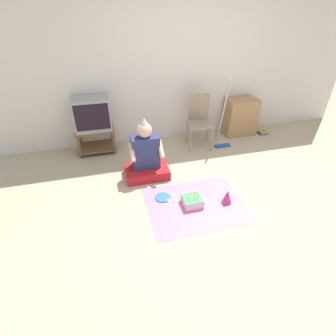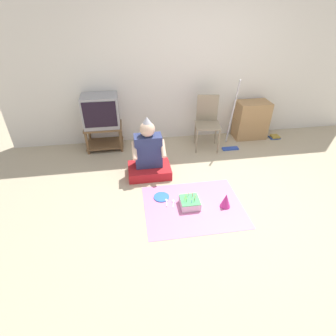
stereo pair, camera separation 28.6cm
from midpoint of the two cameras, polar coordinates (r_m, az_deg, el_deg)
name	(u,v)px [view 1 (the left image)]	position (r m, az deg, el deg)	size (l,w,h in m)	color
ground_plane	(229,200)	(3.51, 10.85, -6.86)	(16.00, 16.00, 0.00)	tan
wall_back	(185,65)	(4.69, 1.87, 21.55)	(6.40, 0.06, 2.55)	silver
tv_stand	(96,138)	(4.61, -17.14, 6.31)	(0.62, 0.44, 0.42)	brown
tv	(92,114)	(4.45, -18.04, 11.18)	(0.57, 0.43, 0.51)	#99999E
folding_chair	(199,118)	(4.53, 5.00, 10.83)	(0.46, 0.45, 0.89)	gray
cardboard_box_stack	(240,117)	(5.13, 13.85, 10.76)	(0.58, 0.36, 0.68)	#A87F51
dust_mop	(223,127)	(4.63, 10.14, 8.68)	(0.28, 0.29, 1.19)	#2D4CB2
book_pile	(263,132)	(5.38, 18.50, 7.32)	(0.19, 0.14, 0.05)	#284793
person_seated	(146,158)	(3.77, -6.99, 2.19)	(0.62, 0.43, 0.89)	red
party_cloth	(196,204)	(3.38, 3.63, -8.01)	(1.23, 0.98, 0.01)	pink
birthday_cake	(192,201)	(3.34, 2.83, -7.29)	(0.24, 0.24, 0.16)	silver
party_hat_blue	(227,197)	(3.39, 10.43, -6.21)	(0.13, 0.13, 0.19)	#CC338C
paper_plate	(163,197)	(3.47, -3.49, -6.44)	(0.21, 0.21, 0.01)	blue
plastic_spoon_near	(168,201)	(3.41, -2.33, -7.24)	(0.04, 0.15, 0.01)	white
plastic_spoon_far	(175,201)	(3.40, -0.82, -7.34)	(0.05, 0.14, 0.01)	white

